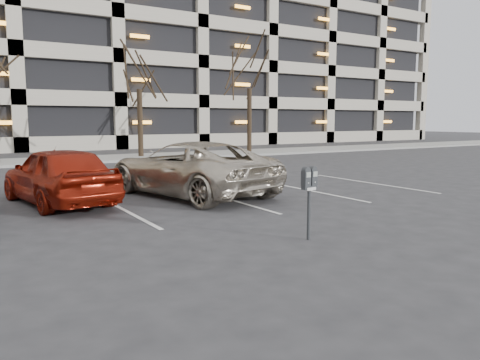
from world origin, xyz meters
TOP-DOWN VIEW (x-y plane):
  - ground at (0.00, 0.00)m, footprint 140.00×140.00m
  - sidewalk at (0.00, 16.00)m, footprint 80.00×4.00m
  - stall_lines at (-1.40, 2.30)m, footprint 16.90×5.20m
  - parking_garage at (12.00, 33.84)m, footprint 52.00×20.00m
  - tree_c at (4.00, 16.00)m, footprint 3.61×3.61m
  - tree_d at (11.00, 16.00)m, footprint 3.90×3.90m
  - parking_meter at (0.50, -2.31)m, footprint 0.33×0.17m
  - suv_silver at (0.85, 3.18)m, footprint 3.59×5.77m
  - car_red at (-2.51, 3.60)m, footprint 2.39×4.48m

SIDE VIEW (x-z plane):
  - ground at x=0.00m, z-range 0.00..0.00m
  - stall_lines at x=-1.40m, z-range 0.00..0.01m
  - sidewalk at x=0.00m, z-range 0.00..0.12m
  - car_red at x=-2.51m, z-range 0.00..1.45m
  - suv_silver at x=0.85m, z-range 0.00..1.49m
  - parking_meter at x=0.50m, z-range 0.33..1.58m
  - tree_c at x=4.00m, z-range 1.83..10.04m
  - tree_d at x=11.00m, z-range 1.97..10.83m
  - parking_garage at x=12.00m, z-range -0.24..18.76m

